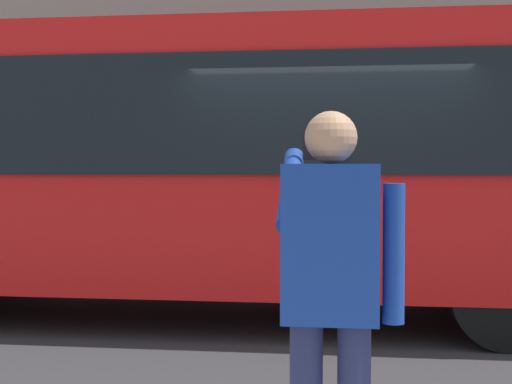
{
  "coord_description": "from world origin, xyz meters",
  "views": [
    {
      "loc": [
        -0.19,
        7.23,
        1.62
      ],
      "look_at": [
        0.78,
        -0.23,
        1.36
      ],
      "focal_mm": 50.67,
      "sensor_mm": 36.0,
      "label": 1
    }
  ],
  "objects": [
    {
      "name": "pedestrian_photographer",
      "position": [
        -0.11,
        4.2,
        1.14
      ],
      "size": [
        0.53,
        0.52,
        1.7
      ],
      "color": "#1E2347",
      "rests_on": "sidewalk_curb"
    },
    {
      "name": "ground_plane",
      "position": [
        0.0,
        0.0,
        0.0
      ],
      "size": [
        60.0,
        60.0,
        0.0
      ],
      "primitive_type": "plane",
      "color": "#2B2B2D"
    },
    {
      "name": "red_bus",
      "position": [
        1.45,
        -0.42,
        1.68
      ],
      "size": [
        9.05,
        2.54,
        3.08
      ],
      "color": "red",
      "rests_on": "ground_plane"
    }
  ]
}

